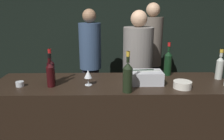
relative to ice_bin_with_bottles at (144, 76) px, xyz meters
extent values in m
cube|color=black|center=(-0.32, 2.19, 0.36)|extent=(6.40, 0.06, 2.80)
cube|color=black|center=(-0.32, 0.04, -0.55)|extent=(2.39, 0.69, 0.97)
cube|color=#B7BABF|center=(0.00, 0.00, -0.01)|extent=(0.36, 0.21, 0.13)
cylinder|color=#143319|center=(0.00, -0.05, 0.02)|extent=(0.25, 0.09, 0.06)
cylinder|color=#B2B7AD|center=(0.04, 0.00, 0.02)|extent=(0.26, 0.11, 0.07)
cylinder|color=black|center=(-0.04, 0.04, 0.02)|extent=(0.29, 0.10, 0.07)
cylinder|color=silver|center=(0.34, -0.14, -0.04)|extent=(0.17, 0.17, 0.07)
cylinder|color=gray|center=(0.34, -0.14, -0.01)|extent=(0.14, 0.14, 0.01)
cylinder|color=silver|center=(-0.55, -0.04, -0.07)|extent=(0.07, 0.07, 0.00)
cylinder|color=silver|center=(-0.55, -0.04, -0.03)|extent=(0.01, 0.01, 0.07)
cone|color=silver|center=(-0.55, -0.04, 0.04)|extent=(0.08, 0.08, 0.08)
cylinder|color=silver|center=(-1.20, -0.07, -0.05)|extent=(0.08, 0.08, 0.05)
sphere|color=#F9D67F|center=(-1.20, -0.07, -0.04)|extent=(0.03, 0.03, 0.03)
cylinder|color=black|center=(-0.90, -0.08, 0.02)|extent=(0.07, 0.07, 0.19)
cone|color=black|center=(-0.90, -0.08, 0.14)|extent=(0.07, 0.07, 0.04)
cylinder|color=black|center=(-0.90, -0.08, 0.21)|extent=(0.03, 0.03, 0.08)
cylinder|color=black|center=(-0.90, -0.08, 0.23)|extent=(0.03, 0.03, 0.04)
cylinder|color=#B2B7AD|center=(0.82, 0.13, 0.03)|extent=(0.07, 0.07, 0.20)
cone|color=#B2B7AD|center=(0.82, 0.13, 0.15)|extent=(0.07, 0.07, 0.04)
cylinder|color=#B2B7AD|center=(0.82, 0.13, 0.21)|extent=(0.03, 0.03, 0.08)
cylinder|color=gold|center=(0.82, 0.13, 0.23)|extent=(0.04, 0.04, 0.04)
cylinder|color=black|center=(-0.18, -0.23, 0.04)|extent=(0.09, 0.09, 0.22)
cone|color=black|center=(-0.18, -0.23, 0.17)|extent=(0.09, 0.09, 0.05)
cylinder|color=black|center=(-0.18, -0.23, 0.25)|extent=(0.03, 0.03, 0.10)
cylinder|color=gold|center=(-0.18, -0.23, 0.28)|extent=(0.03, 0.03, 0.04)
cylinder|color=black|center=(-0.92, 0.02, 0.03)|extent=(0.08, 0.08, 0.20)
cone|color=black|center=(-0.92, 0.02, 0.15)|extent=(0.08, 0.08, 0.05)
cylinder|color=black|center=(-0.92, 0.02, 0.23)|extent=(0.03, 0.03, 0.10)
cylinder|color=red|center=(-0.92, 0.02, 0.25)|extent=(0.03, 0.03, 0.04)
cylinder|color=black|center=(0.31, 0.28, 0.04)|extent=(0.08, 0.08, 0.22)
cone|color=black|center=(0.31, 0.28, 0.18)|extent=(0.08, 0.08, 0.05)
cylinder|color=black|center=(0.31, 0.28, 0.25)|extent=(0.03, 0.03, 0.10)
cylinder|color=red|center=(0.31, 0.28, 0.28)|extent=(0.03, 0.03, 0.04)
cube|color=black|center=(0.03, 0.73, -0.66)|extent=(0.29, 0.21, 0.76)
cylinder|color=slate|center=(0.03, 0.73, 0.07)|extent=(0.39, 0.39, 0.70)
sphere|color=tan|center=(0.03, 0.73, 0.53)|extent=(0.21, 0.21, 0.21)
cube|color=black|center=(0.32, 1.31, -0.63)|extent=(0.25, 0.18, 0.82)
cylinder|color=#60564C|center=(0.32, 1.31, 0.16)|extent=(0.33, 0.33, 0.75)
sphere|color=tan|center=(0.32, 1.31, 0.63)|extent=(0.21, 0.21, 0.21)
cube|color=black|center=(-0.64, 1.32, -0.65)|extent=(0.26, 0.19, 0.77)
cylinder|color=#334766|center=(-0.64, 1.32, 0.09)|extent=(0.34, 0.34, 0.71)
sphere|color=#997051|center=(-0.64, 1.32, 0.55)|extent=(0.21, 0.21, 0.21)
camera|label=1|loc=(-0.36, -2.06, 0.65)|focal=35.00mm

